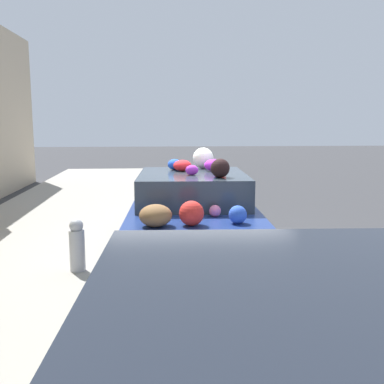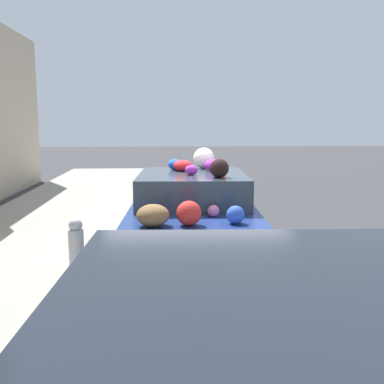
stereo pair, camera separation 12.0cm
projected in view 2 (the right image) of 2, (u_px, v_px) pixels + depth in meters
The scene contains 4 objects.
ground_plane at pixel (195, 256), 6.94m from camera, with size 60.00×60.00×0.00m, color #38383A.
sidewalk_curb at pixel (17, 256), 6.79m from camera, with size 24.00×3.20×0.12m.
fire_hydrant at pixel (76, 245), 5.91m from camera, with size 0.20×0.20×0.70m.
art_car at pixel (192, 212), 6.80m from camera, with size 4.05×1.89×1.65m.
Camera 2 is at (-6.69, 0.39, 2.08)m, focal length 42.00 mm.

